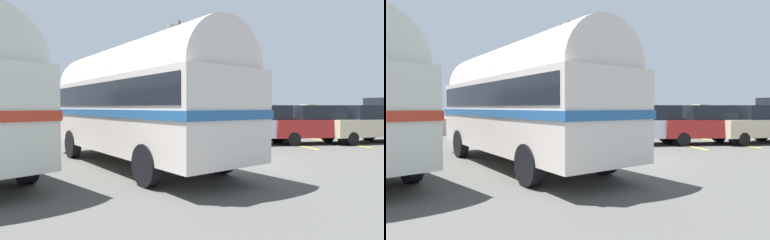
# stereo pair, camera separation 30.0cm
# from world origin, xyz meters

# --- Properties ---
(ground) EXTENTS (32.00, 26.00, 0.02)m
(ground) POSITION_xyz_m (0.00, 0.00, 0.01)
(ground) COLOR #464643
(breakwater) EXTENTS (31.36, 1.90, 2.04)m
(breakwater) POSITION_xyz_m (-0.03, 11.80, 0.61)
(breakwater) COLOR #B39E8E
(breakwater) RESTS_ON ground
(parking_lines) EXTENTS (10.52, 4.40, 0.01)m
(parking_lines) POSITION_xyz_m (7.84, 3.50, 0.02)
(parking_lines) COLOR gold
(parking_lines) RESTS_ON ground
(vintage_coach) EXTENTS (5.65, 8.82, 3.70)m
(vintage_coach) POSITION_xyz_m (-2.37, -0.34, 2.05)
(vintage_coach) COLOR black
(vintage_coach) RESTS_ON ground
(parked_car_nearest) EXTENTS (4.11, 1.75, 1.86)m
(parked_car_nearest) POSITION_xyz_m (3.76, 3.74, 0.97)
(parked_car_nearest) COLOR black
(parked_car_nearest) RESTS_ON ground
(parked_car_middle) EXTENTS (4.25, 2.11, 1.86)m
(parked_car_middle) POSITION_xyz_m (6.40, 3.41, 0.97)
(parked_car_middle) COLOR black
(parked_car_middle) RESTS_ON ground
(parked_car_far) EXTENTS (4.21, 2.00, 1.86)m
(parked_car_far) POSITION_xyz_m (8.98, 3.13, 0.97)
(parked_car_far) COLOR black
(parked_car_far) RESTS_ON ground
(lamp_post) EXTENTS (0.54, 0.95, 6.40)m
(lamp_post) POSITION_xyz_m (0.41, 6.76, 3.61)
(lamp_post) COLOR #5B5B60
(lamp_post) RESTS_ON ground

